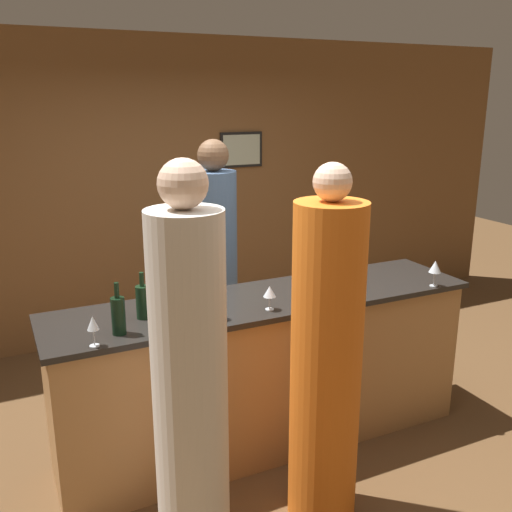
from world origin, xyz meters
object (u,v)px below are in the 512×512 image
Objects in this scene: bartender at (216,281)px; guest_1 at (326,363)px; guest_0 at (190,388)px; ice_bucket at (319,266)px; wine_bottle_1 at (118,315)px; wine_bottle_2 at (143,301)px; wine_bottle_0 at (182,282)px.

bartender reaches higher than guest_1.
guest_0 is 9.74× the size of ice_bucket.
wine_bottle_1 is 1.05× the size of wine_bottle_2.
bartender is at bearing 44.79° from wine_bottle_1.
guest_1 is at bearing -61.78° from wine_bottle_0.
wine_bottle_1 is at bearing -144.03° from wine_bottle_0.
wine_bottle_2 is at bearing 43.99° from wine_bottle_1.
ice_bucket is at bearing 7.13° from wine_bottle_2.
wine_bottle_0 is (0.26, 0.90, 0.21)m from guest_0.
wine_bottle_1 is 1.48m from ice_bucket.
wine_bottle_2 is (0.18, 0.17, -0.01)m from wine_bottle_1.
guest_0 reaches higher than ice_bucket.
guest_0 is 0.63m from wine_bottle_1.
wine_bottle_1 reaches higher than wine_bottle_2.
guest_1 is 1.05m from ice_bucket.
guest_0 is 6.21× the size of wine_bottle_0.
wine_bottle_2 is (-0.73, -0.73, 0.20)m from bartender.
ice_bucket is at bearing 12.79° from wine_bottle_1.
guest_1 is 7.14× the size of wine_bottle_2.
wine_bottle_2 is at bearing 91.86° from guest_0.
bartender is 0.75m from wine_bottle_0.
guest_0 reaches higher than wine_bottle_1.
bartender reaches higher than wine_bottle_0.
wine_bottle_0 is 1.57× the size of ice_bucket.
wine_bottle_0 is at bearing 35.97° from wine_bottle_1.
wine_bottle_1 is (-0.46, -0.33, -0.02)m from wine_bottle_0.
guest_1 is at bearing 91.70° from bartender.
wine_bottle_2 is 1.28m from ice_bucket.
bartender is 0.81m from ice_bucket.
wine_bottle_1 is 0.24m from wine_bottle_2.
guest_0 is at bearing -70.54° from wine_bottle_1.
wine_bottle_2 is at bearing 44.98° from bartender.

